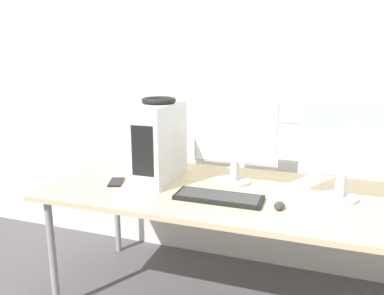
% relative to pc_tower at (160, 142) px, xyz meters
% --- Properties ---
extents(wall_back, '(8.00, 0.07, 2.70)m').
position_rel_pc_tower_xyz_m(wall_back, '(0.71, 0.51, 0.42)').
color(wall_back, silver).
rests_on(wall_back, ground_plane).
extents(desk, '(2.54, 0.86, 0.71)m').
position_rel_pc_tower_xyz_m(desk, '(0.70, -0.05, -0.26)').
color(desk, '#D1BA8E').
rests_on(desk, ground_plane).
extents(pc_tower, '(0.17, 0.44, 0.44)m').
position_rel_pc_tower_xyz_m(pc_tower, '(0.00, 0.00, 0.00)').
color(pc_tower, silver).
rests_on(pc_tower, desk).
extents(headphones, '(0.19, 0.19, 0.03)m').
position_rel_pc_tower_xyz_m(headphones, '(0.00, 0.00, 0.24)').
color(headphones, black).
rests_on(headphones, pc_tower).
extents(monitor_main, '(0.47, 0.18, 0.47)m').
position_rel_pc_tower_xyz_m(monitor_main, '(0.42, 0.08, 0.04)').
color(monitor_main, '#B7B7BC').
rests_on(monitor_main, desk).
extents(monitor_right_near, '(0.42, 0.18, 0.49)m').
position_rel_pc_tower_xyz_m(monitor_right_near, '(0.98, 0.01, 0.04)').
color(monitor_right_near, '#B7B7BC').
rests_on(monitor_right_near, desk).
extents(keyboard, '(0.44, 0.16, 0.02)m').
position_rel_pc_tower_xyz_m(keyboard, '(0.40, -0.20, -0.21)').
color(keyboard, black).
rests_on(keyboard, desk).
extents(mouse, '(0.05, 0.09, 0.03)m').
position_rel_pc_tower_xyz_m(mouse, '(0.71, -0.21, -0.21)').
color(mouse, '#2D2D2D').
rests_on(mouse, desk).
extents(cell_phone, '(0.12, 0.16, 0.01)m').
position_rel_pc_tower_xyz_m(cell_phone, '(-0.21, -0.14, -0.22)').
color(cell_phone, black).
rests_on(cell_phone, desk).
extents(paper_sheet_left, '(0.29, 0.34, 0.00)m').
position_rel_pc_tower_xyz_m(paper_sheet_left, '(-0.01, -0.28, -0.22)').
color(paper_sheet_left, white).
rests_on(paper_sheet_left, desk).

